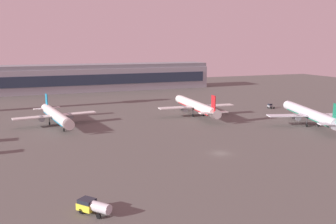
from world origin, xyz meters
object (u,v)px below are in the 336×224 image
object	(u,v)px
airplane_mid_apron	(311,115)
airplane_far_stand	(196,106)
airplane_taxiway_distant	(56,115)
pushback_tug	(270,106)
fuel_truck	(93,206)

from	to	relation	value
airplane_mid_apron	airplane_far_stand	bearing A→B (deg)	150.28
airplane_taxiway_distant	pushback_tug	bearing A→B (deg)	173.36
airplane_far_stand	fuel_truck	xyz separation A→B (m)	(-54.55, -73.75, -2.58)
airplane_mid_apron	fuel_truck	distance (m)	94.77
airplane_mid_apron	fuel_truck	bearing A→B (deg)	-137.04
airplane_taxiway_distant	pushback_tug	distance (m)	93.70
airplane_far_stand	fuel_truck	world-z (taller)	airplane_far_stand
pushback_tug	fuel_truck	size ratio (longest dim) A/B	0.51
airplane_taxiway_distant	fuel_truck	xyz separation A→B (m)	(0.07, -75.35, -2.27)
pushback_tug	airplane_mid_apron	bearing A→B (deg)	-107.90
airplane_mid_apron	airplane_far_stand	distance (m)	43.55
airplane_far_stand	fuel_truck	distance (m)	91.77
airplane_mid_apron	pushback_tug	xyz separation A→B (m)	(8.83, 35.31, -2.88)
pushback_tug	fuel_truck	bearing A→B (deg)	-144.16
airplane_taxiway_distant	pushback_tug	size ratio (longest dim) A/B	11.76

